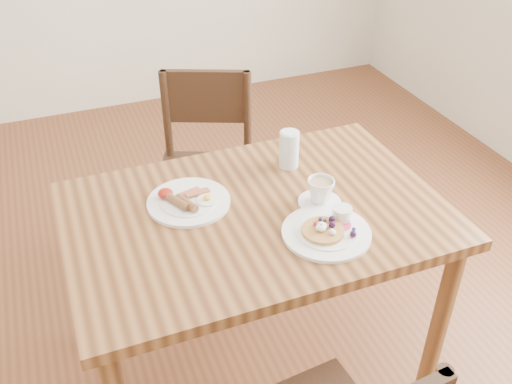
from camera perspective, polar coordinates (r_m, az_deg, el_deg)
ground at (r=2.34m, az=-0.00°, el=-16.71°), size 5.00×5.00×0.00m
dining_table at (r=1.88m, az=-0.00°, el=-4.24°), size 1.20×0.80×0.75m
chair_far at (r=2.54m, az=-4.99°, el=2.71°), size 0.55×0.55×0.88m
pancake_plate at (r=1.73m, az=7.18°, el=-3.77°), size 0.27×0.27×0.06m
breakfast_plate at (r=1.85m, az=-6.87°, el=-0.89°), size 0.27×0.27×0.04m
teacup_saucer at (r=1.84m, az=6.44°, el=-0.08°), size 0.14×0.14×0.09m
water_glass at (r=2.01m, az=3.32°, el=4.28°), size 0.07×0.07×0.13m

